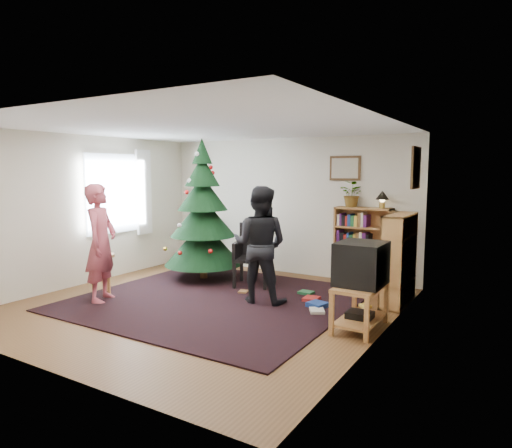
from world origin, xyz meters
The scene contains 23 objects.
floor centered at (0.00, 0.00, 0.00)m, with size 5.00×5.00×0.00m, color brown.
ceiling centered at (0.00, 0.00, 2.50)m, with size 5.00×5.00×0.00m, color white.
wall_back centered at (0.00, 2.50, 1.25)m, with size 5.00×0.02×2.50m, color silver.
wall_front centered at (0.00, -2.50, 1.25)m, with size 5.00×0.02×2.50m, color silver.
wall_left centered at (-2.50, 0.00, 1.25)m, with size 0.02×5.00×2.50m, color silver.
wall_right centered at (2.50, 0.00, 1.25)m, with size 0.02×5.00×2.50m, color silver.
rug centered at (0.00, 0.30, 0.01)m, with size 3.80×3.60×0.02m, color black.
window_pane centered at (-2.47, 0.60, 1.50)m, with size 0.04×1.20×1.40m, color silver.
curtain centered at (-2.43, 1.30, 1.50)m, with size 0.06×0.35×1.60m, color white.
picture_back centered at (1.15, 2.48, 1.95)m, with size 0.55×0.03×0.42m.
picture_right centered at (2.48, 1.75, 1.95)m, with size 0.03×0.50×0.60m.
christmas_tree centered at (-0.98, 1.26, 1.03)m, with size 1.36×1.36×2.46m.
bookshelf_back centered at (1.54, 2.34, 0.66)m, with size 0.95×0.30×1.30m.
bookshelf_right centered at (2.34, 1.50, 0.66)m, with size 0.30×0.95×1.30m.
tv_stand centered at (2.22, 0.19, 0.32)m, with size 0.47×0.85×0.55m.
crt_tv centered at (2.22, 0.19, 0.81)m, with size 0.55×0.59×0.51m.
armchair centered at (0.05, 1.36, 0.56)m, with size 0.72×0.73×1.03m.
stool centered at (-1.67, -0.38, 0.49)m, with size 0.38×0.38×0.64m.
person_standing centered at (-1.41, -0.61, 0.86)m, with size 0.63×0.41×1.72m, color #AC4552.
person_by_chair centered at (0.60, 0.54, 0.85)m, with size 0.82×0.64×1.69m, color black.
potted_plant centered at (1.34, 2.34, 1.52)m, with size 0.40×0.34×0.44m, color gray.
table_lamp centered at (1.84, 2.34, 1.50)m, with size 0.22×0.22×0.29m.
floor_clutter centered at (1.23, 0.87, 0.04)m, with size 2.06×0.96×0.08m.
Camera 1 is at (3.91, -5.04, 1.91)m, focal length 32.00 mm.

